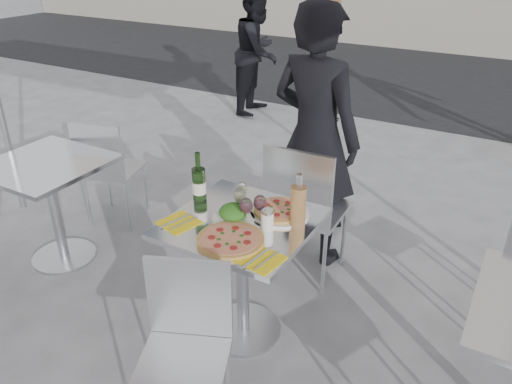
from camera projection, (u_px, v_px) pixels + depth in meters
The scene contains 21 objects.
ground at pixel (243, 330), 2.93m from camera, with size 80.00×80.00×0.00m, color slate.
street_asphalt at pixel (453, 80), 7.94m from camera, with size 24.00×5.00×0.00m, color black.
main_table at pixel (242, 254), 2.68m from camera, with size 0.72×0.72×0.75m.
side_table_left at pixel (51, 191), 3.34m from camera, with size 0.72×0.72×0.75m.
chair_far at pixel (304, 204), 3.11m from camera, with size 0.46×0.47×0.98m.
chair_near at pixel (186, 338), 2.18m from camera, with size 0.51×0.51×0.84m.
side_chair_lfar at pixel (107, 164), 3.78m from camera, with size 0.50×0.50×0.87m.
woman_diner at pixel (315, 138), 3.26m from camera, with size 0.64×0.42×1.77m, color black.
pedestrian_a at pixel (258, 51), 6.20m from camera, with size 0.75×0.58×1.54m, color black.
pizza_near at pixel (230, 240), 2.40m from camera, with size 0.33×0.33×0.02m.
pizza_far at pixel (280, 211), 2.64m from camera, with size 0.31×0.31×0.03m.
salad_plate at pixel (234, 213), 2.58m from camera, with size 0.22×0.22×0.09m.
wine_bottle at pixel (199, 183), 2.71m from camera, with size 0.07×0.07×0.29m.
carafe at pixel (298, 205), 2.49m from camera, with size 0.08×0.08×0.29m.
sugar_shaker at pixel (267, 220), 2.49m from camera, with size 0.06×0.06×0.11m.
wineglass_white_a at pixel (240, 196), 2.59m from camera, with size 0.07×0.07×0.16m.
wineglass_white_b at pixel (241, 190), 2.65m from camera, with size 0.07×0.07×0.16m.
wineglass_red_a at pixel (246, 207), 2.49m from camera, with size 0.07×0.07×0.16m.
wineglass_red_b at pixel (260, 204), 2.52m from camera, with size 0.07×0.07×0.16m.
napkin_left at pixel (179, 222), 2.56m from camera, with size 0.22×0.22×0.01m.
napkin_right at pixel (261, 259), 2.27m from camera, with size 0.21×0.21×0.01m.
Camera 1 is at (1.17, -1.90, 2.07)m, focal length 35.00 mm.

